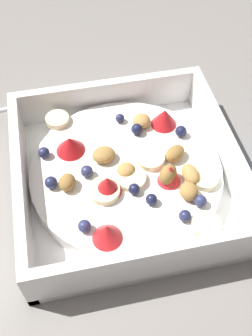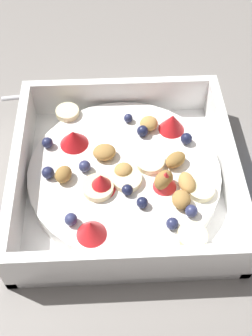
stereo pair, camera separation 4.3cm
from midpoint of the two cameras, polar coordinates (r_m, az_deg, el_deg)
name	(u,v)px [view 1 (the left image)]	position (r m, az deg, el deg)	size (l,w,h in m)	color
ground_plane	(114,173)	(0.46, -4.34, -0.88)	(2.40, 2.40, 0.00)	gray
fruit_bowl	(127,174)	(0.43, -2.73, -1.10)	(0.23, 0.23, 0.06)	white
spoon	(77,91)	(0.55, -9.17, 10.43)	(0.04, 0.17, 0.01)	silver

